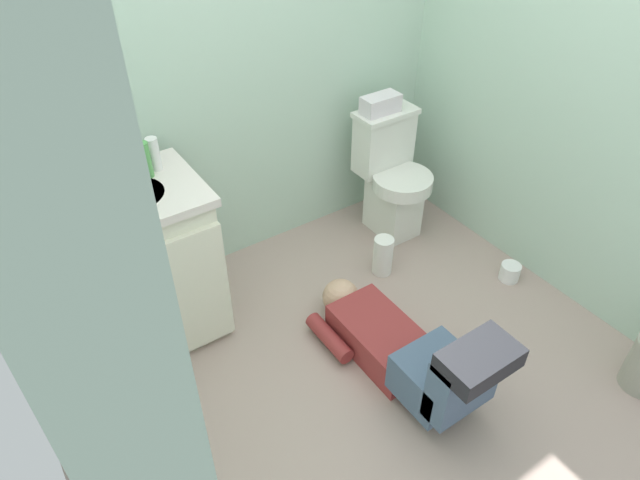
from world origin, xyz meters
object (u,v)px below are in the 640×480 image
Objects in this scene: paper_towel_roll at (383,256)px; tissue_box at (381,104)px; bottle_pink at (98,176)px; bottle_blue at (109,170)px; toilet_paper_roll at (510,272)px; faucet at (116,168)px; toilet at (391,176)px; bottle_green at (145,160)px; bottle_white at (154,154)px; person_plumber at (406,351)px; bottle_clear at (122,162)px; soap_dispenser at (71,179)px; vanity_cabinet at (148,264)px.

tissue_box is at bearing 58.12° from paper_towel_roll.
bottle_blue is at bearing 38.73° from bottle_pink.
paper_towel_roll is at bearing 140.92° from toilet_paper_roll.
bottle_blue is (-0.03, -0.02, 0.01)m from faucet.
bottle_green is at bearing 177.48° from toilet.
bottle_white is (0.26, 0.04, 0.00)m from bottle_pink.
faucet reaches higher than toilet_paper_roll.
person_plumber is 4.84× the size of tissue_box.
faucet is 0.91× the size of toilet_paper_roll.
bottle_blue is at bearing -146.65° from faucet.
faucet is at bearing 132.16° from bottle_clear.
person_plumber is at bearing -52.73° from faucet.
bottle_white is at bearing 151.30° from toilet_paper_roll.
bottle_green is (0.21, 0.01, 0.01)m from bottle_pink.
toilet_paper_roll is (0.55, -0.45, -0.07)m from paper_towel_roll.
soap_dispenser reaches higher than faucet.
vanity_cabinet is at bearing 166.00° from paper_towel_roll.
toilet is at bearing 54.38° from person_plumber.
tissue_box is (-0.04, 0.09, 0.43)m from toilet.
vanity_cabinet reaches higher than toilet_paper_roll.
person_plumber is 0.96m from toilet_paper_roll.
vanity_cabinet is at bearing -73.35° from bottle_blue.
soap_dispenser reaches higher than toilet.
tissue_box is at bearing 58.59° from person_plumber.
bottle_pink is 1.55m from paper_towel_roll.
toilet_paper_roll is at bearing -26.02° from bottle_blue.
bottle_blue is at bearing 128.98° from person_plumber.
soap_dispenser is (-1.00, 1.05, 0.71)m from person_plumber.
toilet is 1.18m from person_plumber.
soap_dispenser is 1.35× the size of bottle_blue.
bottle_green reaches higher than bottle_blue.
person_plumber is 1.53m from bottle_pink.
vanity_cabinet is 7.45× the size of toilet_paper_roll.
vanity_cabinet is 0.50m from bottle_green.
vanity_cabinet is 0.49m from bottle_pink.
faucet is 0.66× the size of bottle_white.
bottle_white is at bearing 175.84° from toilet.
bottle_white is at bearing 121.81° from person_plumber.
tissue_box is at bearing 1.35° from bottle_pink.
vanity_cabinet is (-1.49, -0.02, 0.05)m from toilet.
paper_towel_roll is (0.38, 0.63, -0.06)m from person_plumber.
person_plumber is at bearing -52.87° from bottle_clear.
toilet_paper_roll is at bearing -23.14° from vanity_cabinet.
toilet_paper_roll is (1.93, -0.87, -0.84)m from soap_dispenser.
toilet is at bearing 0.88° from vanity_cabinet.
bottle_white reaches higher than bottle_pink.
soap_dispenser is at bearing 153.65° from bottle_pink.
toilet is at bearing -63.57° from tissue_box.
tissue_box is 1.79× the size of bottle_blue.
bottle_green is (-1.33, -0.03, 0.10)m from tissue_box.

